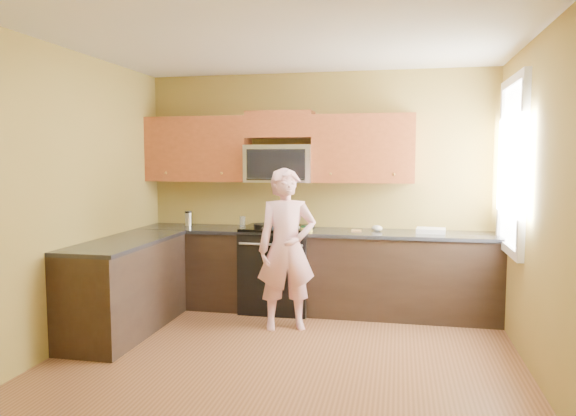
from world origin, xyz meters
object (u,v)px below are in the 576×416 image
(stove, at_px, (277,268))
(travel_mug, at_px, (188,226))
(woman, at_px, (287,249))
(butter_tub, at_px, (307,232))
(frying_pan, at_px, (266,229))
(microwave, at_px, (280,182))

(stove, relative_size, travel_mug, 5.48)
(woman, xyz_separation_m, butter_tub, (0.12, 0.50, 0.11))
(frying_pan, bearing_deg, travel_mug, 157.24)
(butter_tub, bearing_deg, woman, -103.12)
(butter_tub, bearing_deg, frying_pan, -168.35)
(frying_pan, xyz_separation_m, butter_tub, (0.43, 0.09, -0.03))
(microwave, bearing_deg, travel_mug, -179.17)
(butter_tub, xyz_separation_m, travel_mug, (-1.47, 0.25, -0.00))
(microwave, height_order, butter_tub, microwave)
(stove, distance_m, microwave, 0.98)
(woman, height_order, travel_mug, woman)
(woman, relative_size, butter_tub, 12.69)
(butter_tub, relative_size, travel_mug, 0.74)
(woman, relative_size, frying_pan, 3.38)
(travel_mug, bearing_deg, stove, -5.60)
(stove, relative_size, microwave, 1.25)
(microwave, height_order, travel_mug, microwave)
(woman, bearing_deg, stove, 91.32)
(microwave, relative_size, butter_tub, 5.95)
(woman, distance_m, travel_mug, 1.55)
(frying_pan, distance_m, travel_mug, 1.09)
(stove, distance_m, frying_pan, 0.53)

